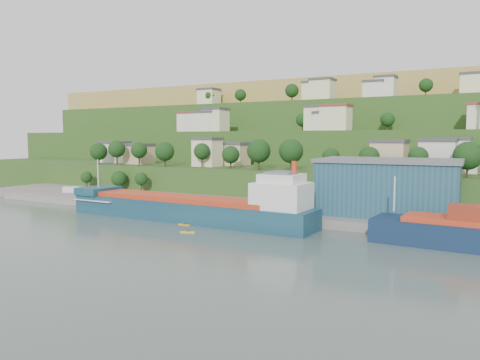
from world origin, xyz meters
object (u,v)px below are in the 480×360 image
Objects in this scene: warehouse at (388,186)px; kayak_orange at (184,224)px; caravan at (72,191)px; cargo_ship_near at (193,210)px.

kayak_orange is at bearing -149.87° from warehouse.
caravan is at bearing -179.63° from warehouse.
caravan is at bearing 167.15° from cargo_ship_near.
caravan is 1.91× the size of kayak_orange.
cargo_ship_near reaches higher than kayak_orange.
kayak_orange is (1.36, -5.48, -2.43)m from cargo_ship_near.
warehouse is 47.35m from kayak_orange.
kayak_orange is (-39.14, -25.35, -8.21)m from warehouse.
cargo_ship_near is 21.71× the size of kayak_orange.
cargo_ship_near is at bearing -34.08° from caravan.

